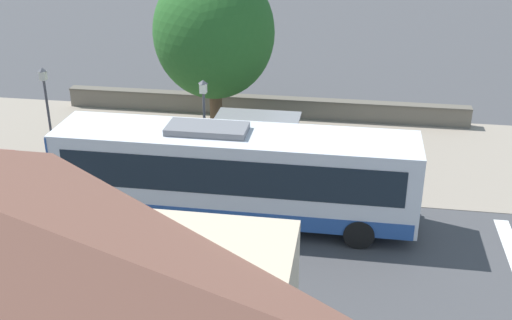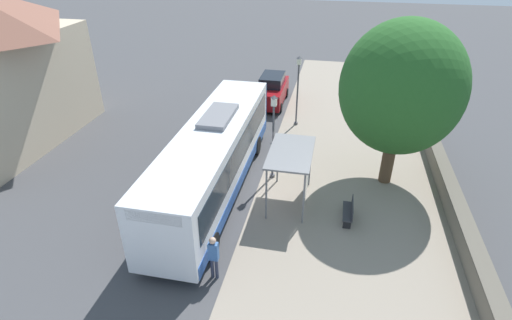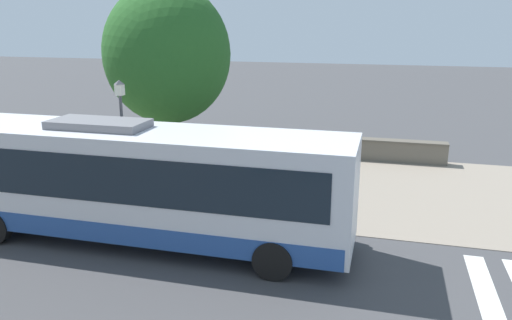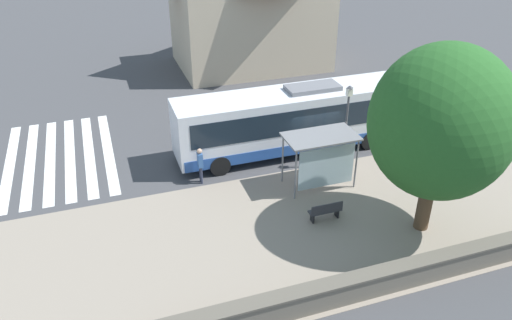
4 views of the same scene
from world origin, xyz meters
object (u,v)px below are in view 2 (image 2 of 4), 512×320
object	(u,v)px
bus_shelter	(294,160)
shade_tree	(402,88)
street_lamp_near	(273,131)
parked_car_behind_bus	(272,90)
bench	(349,211)
pedestrian	(214,254)
bus	(214,156)
street_lamp_far	(298,85)

from	to	relation	value
bus_shelter	shade_tree	bearing A→B (deg)	-148.07
street_lamp_near	parked_car_behind_bus	distance (m)	9.89
street_lamp_near	bus_shelter	bearing A→B (deg)	124.00
bench	shade_tree	bearing A→B (deg)	-116.03
bus_shelter	parked_car_behind_bus	bearing A→B (deg)	-75.65
pedestrian	street_lamp_near	xyz separation A→B (m)	(-0.85, -6.91, 1.47)
parked_car_behind_bus	bench	bearing A→B (deg)	113.63
bus	parked_car_behind_bus	size ratio (longest dim) A/B	2.72
bus	bus_shelter	distance (m)	3.66
shade_tree	bus_shelter	bearing A→B (deg)	31.93
bus_shelter	bench	world-z (taller)	bus_shelter
pedestrian	bus_shelter	bearing A→B (deg)	-112.23
shade_tree	street_lamp_far	bearing A→B (deg)	-48.34
pedestrian	shade_tree	size ratio (longest dim) A/B	0.23
bus_shelter	street_lamp_far	xyz separation A→B (m)	(0.83, -8.22, 0.44)
bus	pedestrian	distance (m)	5.59
street_lamp_near	bus	bearing A→B (deg)	33.34
shade_tree	parked_car_behind_bus	xyz separation A→B (m)	(7.10, -8.84, -3.73)
bus	parked_car_behind_bus	bearing A→B (deg)	-93.64
shade_tree	parked_car_behind_bus	size ratio (longest dim) A/B	1.70
bus_shelter	street_lamp_far	distance (m)	8.27
street_lamp_near	shade_tree	size ratio (longest dim) A/B	0.56
bus_shelter	bench	bearing A→B (deg)	160.20
bench	parked_car_behind_bus	size ratio (longest dim) A/B	0.31
shade_tree	street_lamp_near	bearing A→B (deg)	8.18
street_lamp_far	shade_tree	size ratio (longest dim) A/B	0.56
bus	street_lamp_far	xyz separation A→B (m)	(-2.81, -7.98, 0.76)
street_lamp_far	shade_tree	world-z (taller)	shade_tree
bus_shelter	bench	size ratio (longest dim) A/B	2.31
bench	bus	bearing A→B (deg)	-10.45
bench	parked_car_behind_bus	distance (m)	13.47
bus_shelter	shade_tree	xyz separation A→B (m)	(-4.17, -2.60, 2.59)
bus	bus_shelter	size ratio (longest dim) A/B	3.76
bench	shade_tree	size ratio (longest dim) A/B	0.18
street_lamp_far	parked_car_behind_bus	size ratio (longest dim) A/B	0.96
bench	parked_car_behind_bus	bearing A→B (deg)	-66.37
street_lamp_far	parked_car_behind_bus	world-z (taller)	street_lamp_far
bus	street_lamp_near	world-z (taller)	street_lamp_near
pedestrian	street_lamp_near	distance (m)	7.11
bus_shelter	street_lamp_near	xyz separation A→B (m)	(1.23, -1.82, 0.41)
street_lamp_near	shade_tree	xyz separation A→B (m)	(-5.40, -0.78, 2.18)
bus	street_lamp_near	distance (m)	2.98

